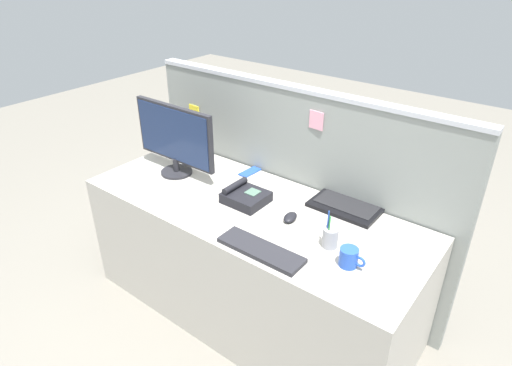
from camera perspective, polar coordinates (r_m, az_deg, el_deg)
ground_plane at (r=2.81m, az=-0.65°, el=-15.88°), size 10.00×10.00×0.00m
desk at (r=2.56m, az=-0.70°, el=-10.02°), size 1.89×0.74×0.73m
cubicle_divider at (r=2.68m, az=4.72°, el=-0.91°), size 2.02×0.08×1.29m
desktop_monitor at (r=2.64m, az=-10.47°, el=5.84°), size 0.59×0.19×0.42m
laptop at (r=2.40m, az=12.19°, el=-1.48°), size 0.36×0.26×0.24m
desk_phone at (r=2.38m, az=-1.42°, el=-1.72°), size 0.22×0.20×0.09m
keyboard_main at (r=2.02m, az=0.62°, el=-8.63°), size 0.42×0.13×0.02m
computer_mouse_right_hand at (r=2.24m, az=4.44°, el=-4.43°), size 0.08×0.11×0.03m
pen_cup at (r=2.06m, az=9.54°, el=-6.90°), size 0.07×0.07×0.19m
cell_phone_blue_case at (r=2.69m, az=-0.80°, el=1.44°), size 0.07×0.15×0.01m
coffee_mug at (r=1.97m, az=11.93°, el=-9.36°), size 0.12×0.08×0.09m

